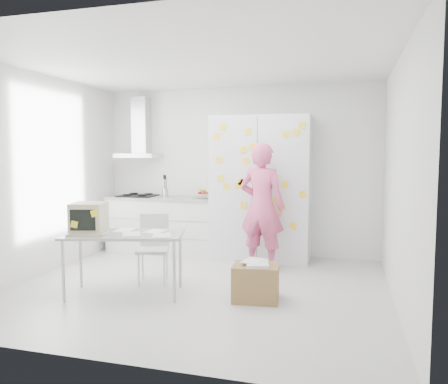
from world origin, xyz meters
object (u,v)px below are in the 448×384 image
(person, at_px, (262,206))
(chair, at_px, (154,244))
(desk, at_px, (101,225))
(cardboard_box, at_px, (256,282))

(person, relative_size, chair, 2.08)
(chair, bearing_deg, desk, -137.47)
(person, bearing_deg, desk, 55.25)
(person, distance_m, desk, 2.23)
(chair, relative_size, cardboard_box, 1.59)
(desk, relative_size, cardboard_box, 2.71)
(cardboard_box, bearing_deg, person, 98.01)
(person, height_order, cardboard_box, person)
(person, relative_size, desk, 1.23)
(desk, xyz_separation_m, cardboard_box, (1.77, 0.24, -0.60))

